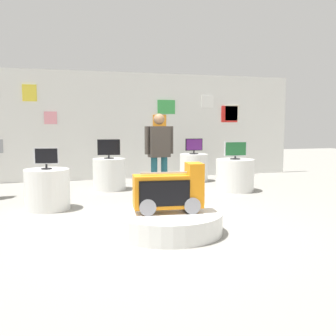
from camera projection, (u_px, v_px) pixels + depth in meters
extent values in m
plane|color=gray|center=(161.00, 227.00, 5.90)|extent=(30.00, 30.00, 0.00)
cube|color=silver|center=(111.00, 126.00, 10.79)|extent=(10.85, 0.10, 2.94)
cube|color=beige|center=(232.00, 113.00, 11.68)|extent=(0.45, 0.02, 0.46)
cube|color=yellow|center=(29.00, 93.00, 10.06)|extent=(0.36, 0.02, 0.43)
cube|color=red|center=(229.00, 114.00, 11.66)|extent=(0.52, 0.02, 0.48)
cube|color=orange|center=(160.00, 121.00, 11.09)|extent=(0.38, 0.02, 0.37)
cube|color=green|center=(166.00, 107.00, 11.10)|extent=(0.51, 0.02, 0.39)
cube|color=white|center=(207.00, 102.00, 11.43)|extent=(0.37, 0.02, 0.35)
cube|color=pink|center=(51.00, 118.00, 10.27)|extent=(0.32, 0.02, 0.32)
cylinder|color=silver|center=(168.00, 222.00, 5.57)|extent=(1.54, 1.54, 0.30)
cylinder|color=gray|center=(146.00, 205.00, 5.49)|extent=(0.27, 0.41, 0.23)
cylinder|color=gray|center=(190.00, 203.00, 5.60)|extent=(0.27, 0.41, 0.23)
cube|color=orange|center=(168.00, 191.00, 5.52)|extent=(1.00, 0.43, 0.46)
cube|color=orange|center=(194.00, 169.00, 5.55)|extent=(0.25, 0.36, 0.16)
cube|color=black|center=(165.00, 194.00, 5.33)|extent=(0.70, 0.09, 0.36)
cube|color=black|center=(165.00, 194.00, 5.33)|extent=(0.66, 0.09, 0.32)
cube|color=#B2B2B7|center=(168.00, 173.00, 5.49)|extent=(0.78, 0.11, 0.02)
cylinder|color=silver|center=(235.00, 175.00, 8.98)|extent=(0.87, 0.87, 0.73)
cylinder|color=black|center=(235.00, 159.00, 8.94)|extent=(0.24, 0.24, 0.02)
cylinder|color=black|center=(235.00, 157.00, 8.94)|extent=(0.04, 0.04, 0.05)
cube|color=silver|center=(235.00, 149.00, 8.91)|extent=(0.53, 0.06, 0.33)
cube|color=#1E5B2D|center=(236.00, 149.00, 8.89)|extent=(0.49, 0.03, 0.30)
cylinder|color=silver|center=(109.00, 174.00, 9.15)|extent=(0.76, 0.76, 0.73)
cylinder|color=black|center=(109.00, 158.00, 9.11)|extent=(0.23, 0.23, 0.02)
cylinder|color=black|center=(109.00, 156.00, 9.10)|extent=(0.04, 0.04, 0.06)
cube|color=black|center=(109.00, 147.00, 9.08)|extent=(0.52, 0.10, 0.36)
cube|color=black|center=(109.00, 147.00, 9.06)|extent=(0.48, 0.07, 0.33)
cylinder|color=silver|center=(194.00, 168.00, 10.51)|extent=(0.75, 0.75, 0.73)
cylinder|color=black|center=(194.00, 154.00, 10.47)|extent=(0.24, 0.24, 0.02)
cylinder|color=black|center=(194.00, 152.00, 10.46)|extent=(0.04, 0.04, 0.07)
cube|color=black|center=(194.00, 145.00, 10.44)|extent=(0.47, 0.04, 0.32)
cube|color=#561E6B|center=(194.00, 145.00, 10.42)|extent=(0.43, 0.01, 0.29)
cylinder|color=silver|center=(47.00, 189.00, 7.06)|extent=(0.79, 0.79, 0.73)
cylinder|color=black|center=(47.00, 169.00, 7.01)|extent=(0.19, 0.19, 0.02)
cylinder|color=black|center=(46.00, 166.00, 7.01)|extent=(0.04, 0.04, 0.08)
cube|color=silver|center=(46.00, 156.00, 6.99)|extent=(0.42, 0.12, 0.29)
cube|color=black|center=(46.00, 156.00, 6.97)|extent=(0.39, 0.09, 0.26)
cylinder|color=#194751|center=(164.00, 182.00, 7.32)|extent=(0.12, 0.12, 0.93)
cylinder|color=#194751|center=(154.00, 182.00, 7.24)|extent=(0.12, 0.12, 0.93)
cube|color=#38332D|center=(159.00, 142.00, 7.20)|extent=(0.40, 0.24, 0.57)
sphere|color=#8C6647|center=(159.00, 119.00, 7.15)|extent=(0.20, 0.20, 0.20)
cylinder|color=#38332D|center=(171.00, 140.00, 7.28)|extent=(0.08, 0.08, 0.51)
cylinder|color=#38332D|center=(147.00, 140.00, 7.10)|extent=(0.08, 0.08, 0.51)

